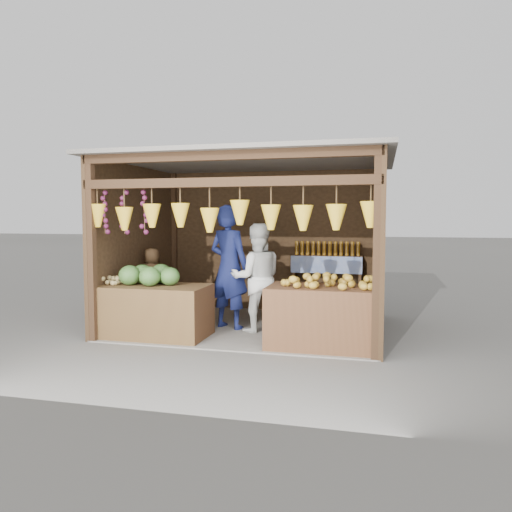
{
  "coord_description": "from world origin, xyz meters",
  "views": [
    {
      "loc": [
        1.98,
        -7.6,
        1.74
      ],
      "look_at": [
        0.09,
        -0.1,
        1.15
      ],
      "focal_mm": 35.0,
      "sensor_mm": 36.0,
      "label": 1
    }
  ],
  "objects_px": {
    "counter_right": "(323,317)",
    "man_standing": "(229,267)",
    "counter_left": "(154,311)",
    "vendor_seated": "(152,277)",
    "woman_standing": "(257,278)"
  },
  "relations": [
    {
      "from": "counter_right",
      "to": "man_standing",
      "type": "bearing_deg",
      "value": 152.67
    },
    {
      "from": "counter_left",
      "to": "vendor_seated",
      "type": "bearing_deg",
      "value": 116.9
    },
    {
      "from": "man_standing",
      "to": "counter_left",
      "type": "bearing_deg",
      "value": 62.62
    },
    {
      "from": "counter_left",
      "to": "counter_right",
      "type": "relative_size",
      "value": 1.07
    },
    {
      "from": "counter_left",
      "to": "counter_right",
      "type": "distance_m",
      "value": 2.47
    },
    {
      "from": "man_standing",
      "to": "vendor_seated",
      "type": "height_order",
      "value": "man_standing"
    },
    {
      "from": "counter_right",
      "to": "vendor_seated",
      "type": "xyz_separation_m",
      "value": [
        -2.97,
        1.0,
        0.34
      ]
    },
    {
      "from": "man_standing",
      "to": "vendor_seated",
      "type": "relative_size",
      "value": 1.99
    },
    {
      "from": "counter_right",
      "to": "woman_standing",
      "type": "relative_size",
      "value": 0.89
    },
    {
      "from": "counter_right",
      "to": "woman_standing",
      "type": "xyz_separation_m",
      "value": [
        -1.1,
        0.73,
        0.41
      ]
    },
    {
      "from": "counter_left",
      "to": "woman_standing",
      "type": "bearing_deg",
      "value": 27.62
    },
    {
      "from": "woman_standing",
      "to": "counter_right",
      "type": "bearing_deg",
      "value": 126.3
    },
    {
      "from": "counter_right",
      "to": "woman_standing",
      "type": "height_order",
      "value": "woman_standing"
    },
    {
      "from": "counter_left",
      "to": "man_standing",
      "type": "height_order",
      "value": "man_standing"
    },
    {
      "from": "counter_right",
      "to": "man_standing",
      "type": "relative_size",
      "value": 0.76
    }
  ]
}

